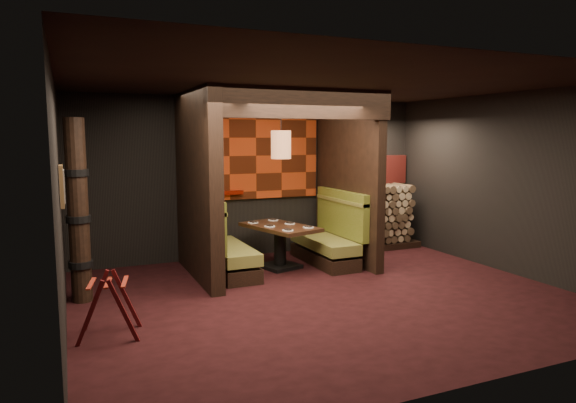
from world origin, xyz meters
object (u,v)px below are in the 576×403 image
Objects in this scene: booth_bench_right at (330,240)px; firewood_stack at (374,217)px; booth_bench_left at (223,249)px; totem_column at (78,212)px; pendant_lamp at (281,145)px; luggage_rack at (109,303)px; dining_table at (280,239)px.

firewood_stack reaches higher than booth_bench_right.
booth_bench_left is 2.30m from totem_column.
luggage_rack is at bearing -145.85° from pendant_lamp.
dining_table is (-0.92, 0.01, 0.08)m from booth_bench_right.
totem_column is at bearing -165.25° from booth_bench_left.
totem_column is (-3.06, -0.56, 0.71)m from dining_table.
firewood_stack is at bearing 16.93° from dining_table.
booth_bench_right is 1.07× the size of dining_table.
booth_bench_left is 1.53× the size of pendant_lamp.
luggage_rack is 0.43× the size of firewood_stack.
pendant_lamp is (0.00, -0.05, 1.55)m from dining_table.
firewood_stack is (2.27, 0.74, -1.42)m from pendant_lamp.
booth_bench_left is at bearing 14.75° from totem_column.
booth_bench_left is 3.33m from firewood_stack.
booth_bench_right is at bearing -152.65° from firewood_stack.
totem_column is at bearing -166.81° from firewood_stack.
dining_table is 0.63× the size of totem_column.
booth_bench_left reaches higher than dining_table.
booth_bench_left is at bearing 177.51° from pendant_lamp.
booth_bench_right is (1.89, 0.00, 0.00)m from booth_bench_left.
totem_column reaches higher than dining_table.
totem_column is at bearing 99.56° from luggage_rack.
booth_bench_left and booth_bench_right have the same top height.
luggage_rack is (-2.82, -1.92, -1.67)m from pendant_lamp.
luggage_rack is (-2.82, -1.97, -0.11)m from dining_table.
pendant_lamp is 1.40× the size of luggage_rack.
luggage_rack is at bearing -152.47° from firewood_stack.
pendant_lamp is (-0.92, -0.04, 1.63)m from booth_bench_right.
totem_column is at bearing -172.14° from booth_bench_right.
booth_bench_right is at bearing 7.86° from totem_column.
booth_bench_left is 2.14× the size of luggage_rack.
totem_column is at bearing -170.58° from pendant_lamp.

